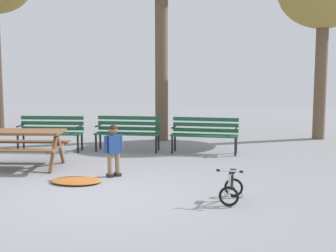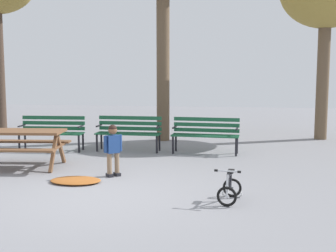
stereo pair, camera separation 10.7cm
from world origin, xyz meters
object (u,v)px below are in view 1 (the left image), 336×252
object	(u,v)px
park_bench_right	(205,132)
park_bench_left	(128,130)
picnic_table	(19,139)
park_bench_far_left	(51,130)
child_standing	(113,147)
kids_bicycle	(231,188)

from	to	relation	value
park_bench_right	park_bench_left	bearing A→B (deg)	178.10
park_bench_right	picnic_table	bearing A→B (deg)	-149.79
park_bench_far_left	park_bench_right	distance (m)	3.82
park_bench_left	park_bench_right	world-z (taller)	same
park_bench_left	child_standing	world-z (taller)	child_standing
park_bench_left	child_standing	xyz separation A→B (m)	(0.34, -2.73, 0.06)
park_bench_far_left	kids_bicycle	distance (m)	5.86
park_bench_far_left	child_standing	bearing A→B (deg)	-47.93
park_bench_right	kids_bicycle	size ratio (longest dim) A/B	2.72
park_bench_far_left	kids_bicycle	size ratio (longest dim) A/B	2.72
picnic_table	park_bench_far_left	distance (m)	1.98
park_bench_left	kids_bicycle	xyz separation A→B (m)	(2.53, -4.06, -0.31)
park_bench_far_left	park_bench_left	bearing A→B (deg)	7.06
park_bench_far_left	park_bench_left	world-z (taller)	same
picnic_table	kids_bicycle	size ratio (longest dim) A/B	3.22
picnic_table	park_bench_left	distance (m)	2.84
picnic_table	kids_bicycle	distance (m)	4.71
picnic_table	park_bench_left	bearing A→B (deg)	51.12
park_bench_right	park_bench_far_left	bearing A→B (deg)	-177.40
park_bench_right	kids_bicycle	world-z (taller)	park_bench_right
kids_bicycle	child_standing	bearing A→B (deg)	148.57
picnic_table	park_bench_right	distance (m)	4.27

